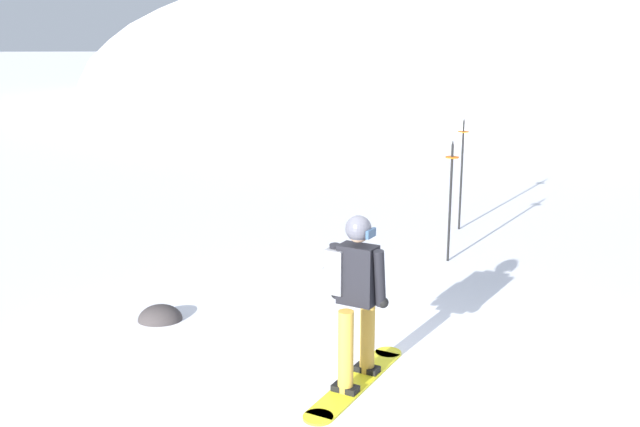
% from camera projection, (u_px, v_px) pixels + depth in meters
% --- Properties ---
extents(ground_plane, '(300.00, 300.00, 0.00)m').
position_uv_depth(ground_plane, '(338.00, 387.00, 7.12)').
color(ground_plane, white).
extents(ridge_peak_main, '(41.06, 36.95, 15.07)m').
position_uv_depth(ridge_peak_main, '(437.00, 93.00, 43.12)').
color(ridge_peak_main, white).
rests_on(ridge_peak_main, ground).
extents(snowboarder_main, '(1.15, 1.58, 1.71)m').
position_uv_depth(snowboarder_main, '(355.00, 295.00, 6.99)').
color(snowboarder_main, yellow).
rests_on(snowboarder_main, ground).
extents(piste_marker_near, '(0.20, 0.20, 2.00)m').
position_uv_depth(piste_marker_near, '(462.00, 166.00, 12.64)').
color(piste_marker_near, black).
rests_on(piste_marker_near, ground).
extents(piste_marker_far, '(0.20, 0.20, 1.86)m').
position_uv_depth(piste_marker_far, '(451.00, 193.00, 10.84)').
color(piste_marker_far, black).
rests_on(piste_marker_far, ground).
extents(rock_small, '(0.53, 0.45, 0.37)m').
position_uv_depth(rock_small, '(160.00, 320.00, 8.80)').
color(rock_small, '#383333').
rests_on(rock_small, ground).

